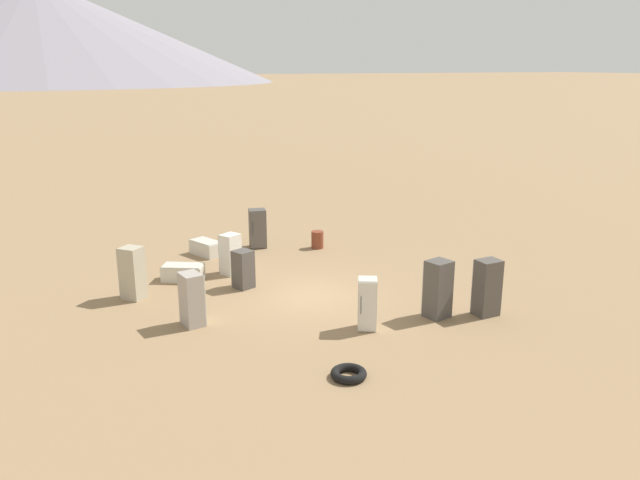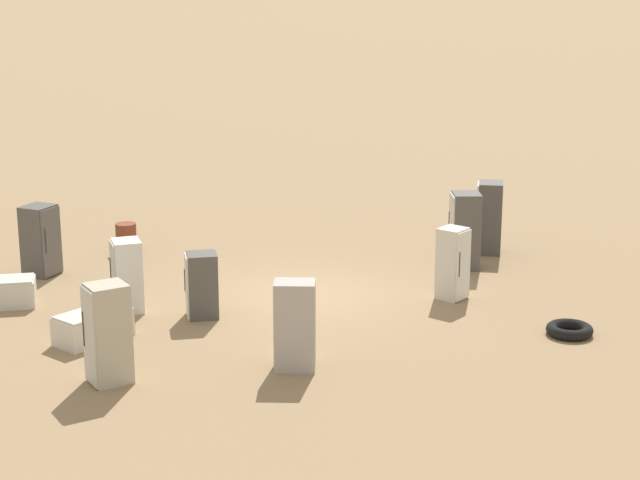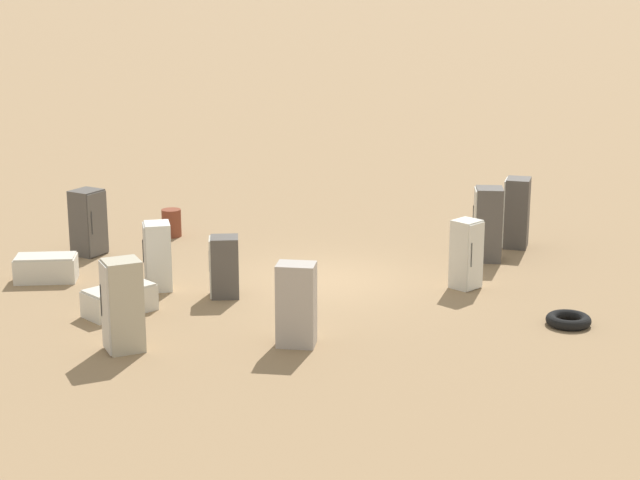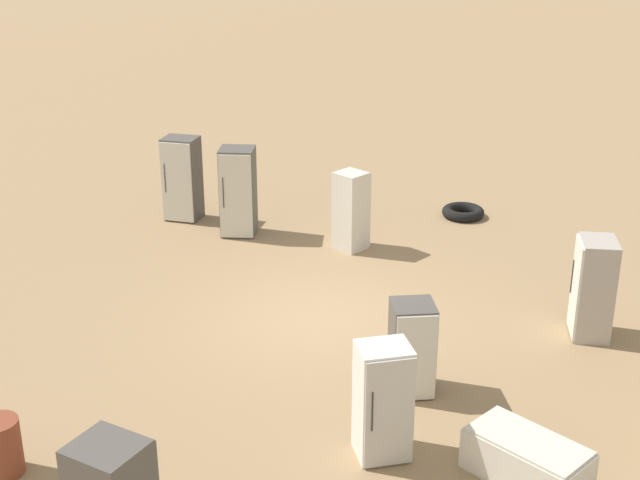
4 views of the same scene
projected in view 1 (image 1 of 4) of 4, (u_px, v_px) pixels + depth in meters
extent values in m
plane|color=#937551|center=(311.00, 296.00, 22.56)|extent=(1000.00, 1000.00, 0.00)
cone|color=gray|center=(39.00, 31.00, 280.71)|extent=(210.45, 210.45, 45.19)
cube|color=silver|center=(231.00, 254.00, 24.70)|extent=(0.86, 0.89, 1.63)
cube|color=#BCB7AD|center=(225.00, 253.00, 24.87)|extent=(0.37, 0.59, 1.57)
cylinder|color=#2D2D2D|center=(228.00, 249.00, 25.06)|extent=(0.02, 0.02, 0.57)
cube|color=#4C4742|center=(487.00, 288.00, 20.60)|extent=(0.66, 0.79, 1.91)
cube|color=silver|center=(480.00, 285.00, 20.88)|extent=(0.08, 0.73, 1.84)
cylinder|color=#2D2D2D|center=(486.00, 281.00, 20.99)|extent=(0.02, 0.02, 0.67)
cube|color=#4C4742|center=(258.00, 228.00, 28.34)|extent=(0.81, 0.87, 1.76)
cube|color=#56514C|center=(259.00, 230.00, 28.00)|extent=(0.18, 0.71, 1.69)
cylinder|color=#2D2D2D|center=(253.00, 229.00, 27.89)|extent=(0.02, 0.02, 0.62)
cube|color=#4C4742|center=(243.00, 269.00, 23.19)|extent=(0.84, 0.83, 1.44)
cube|color=beige|center=(237.00, 267.00, 23.41)|extent=(0.28, 0.57, 1.38)
cylinder|color=#2D2D2D|center=(241.00, 264.00, 23.57)|extent=(0.02, 0.02, 0.50)
cube|color=beige|center=(183.00, 273.00, 24.10)|extent=(1.42, 1.74, 0.58)
cube|color=beige|center=(183.00, 265.00, 24.01)|extent=(1.36, 1.67, 0.04)
cube|color=#B2A88E|center=(133.00, 273.00, 22.06)|extent=(0.96, 0.95, 1.90)
cube|color=#BCB7AD|center=(124.00, 272.00, 22.20)|extent=(0.46, 0.48, 1.82)
cylinder|color=#2D2D2D|center=(128.00, 267.00, 22.38)|extent=(0.02, 0.02, 0.66)
cube|color=beige|center=(367.00, 304.00, 19.54)|extent=(0.76, 0.77, 1.68)
cube|color=silver|center=(368.00, 307.00, 19.25)|extent=(0.29, 0.52, 1.61)
cylinder|color=#2D2D2D|center=(361.00, 305.00, 19.21)|extent=(0.02, 0.02, 0.59)
cube|color=#A89E93|center=(192.00, 299.00, 19.81)|extent=(0.87, 0.71, 1.74)
cube|color=silver|center=(201.00, 297.00, 19.97)|extent=(0.74, 0.18, 1.67)
cylinder|color=#2D2D2D|center=(205.00, 297.00, 19.75)|extent=(0.02, 0.02, 0.61)
cube|color=beige|center=(206.00, 248.00, 27.32)|extent=(1.67, 1.30, 0.60)
cube|color=beige|center=(206.00, 241.00, 27.23)|extent=(1.60, 1.25, 0.04)
cube|color=#4C4742|center=(438.00, 289.00, 20.42)|extent=(0.83, 0.88, 1.94)
cube|color=beige|center=(430.00, 286.00, 20.70)|extent=(0.21, 0.70, 1.86)
cylinder|color=#2D2D2D|center=(435.00, 282.00, 20.85)|extent=(0.02, 0.02, 0.68)
torus|color=black|center=(349.00, 374.00, 16.63)|extent=(0.98, 0.98, 0.23)
cylinder|color=brown|center=(317.00, 240.00, 28.31)|extent=(0.55, 0.55, 0.78)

